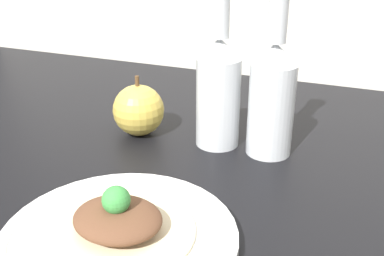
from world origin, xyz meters
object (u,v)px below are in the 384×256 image
plated_food (118,221)px  apple (139,110)px  cider_bottle_right (272,94)px  cider_bottle_left (218,87)px  plate (119,238)px

plated_food → apple: size_ratio=1.65×
cider_bottle_right → apple: size_ratio=2.46×
cider_bottle_left → cider_bottle_right: bearing=0.0°
cider_bottle_left → apple: cider_bottle_left is taller
apple → plate: bearing=-66.2°
plated_food → cider_bottle_right: cider_bottle_right is taller
plated_food → cider_bottle_right: bearing=70.8°
cider_bottle_right → apple: (-22.63, -1.44, -5.47)cm
plated_food → cider_bottle_left: (1.61, 29.49, 6.55)cm
cider_bottle_left → plate: bearing=-93.1°
cider_bottle_right → plate: bearing=-109.2°
cider_bottle_right → plated_food: bearing=-109.2°
cider_bottle_right → apple: cider_bottle_right is taller
cider_bottle_right → apple: 23.32cm
plate → apple: size_ratio=2.56×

